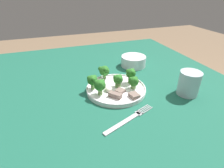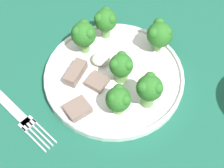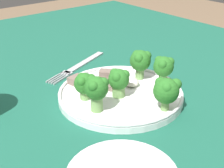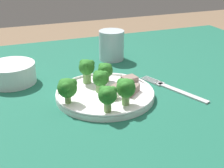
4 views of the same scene
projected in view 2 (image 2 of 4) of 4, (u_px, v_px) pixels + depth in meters
table at (94, 103)px, 0.61m from camera, size 1.34×1.10×0.73m
dinner_plate at (114, 76)px, 0.53m from camera, size 0.24×0.24×0.02m
fork at (10, 106)px, 0.51m from camera, size 0.09×0.20×0.00m
broccoli_floret_near_rim_left at (121, 66)px, 0.50m from camera, size 0.04×0.04×0.05m
broccoli_floret_center_left at (159, 33)px, 0.53m from camera, size 0.05×0.04×0.06m
broccoli_floret_back_left at (84, 34)px, 0.53m from camera, size 0.04×0.04×0.06m
broccoli_floret_front_left at (118, 99)px, 0.46m from camera, size 0.04×0.04×0.05m
broccoli_floret_center_back at (106, 20)px, 0.55m from camera, size 0.04×0.04×0.06m
broccoli_floret_mid_cluster at (149, 89)px, 0.46m from camera, size 0.04×0.04×0.06m
meat_slice_front_slice at (76, 73)px, 0.52m from camera, size 0.05×0.05×0.02m
meat_slice_middle_slice at (78, 109)px, 0.48m from camera, size 0.04×0.04×0.01m
meat_slice_rear_slice at (99, 81)px, 0.52m from camera, size 0.04×0.04×0.01m
sauce_dollop at (101, 59)px, 0.54m from camera, size 0.03×0.03×0.02m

